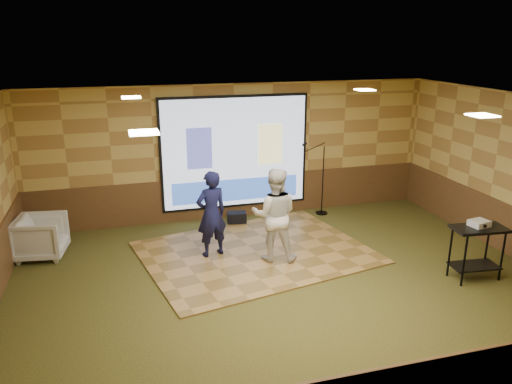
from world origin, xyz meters
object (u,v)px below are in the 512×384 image
object	(u,v)px
banquet_chair	(41,237)
player_left	(211,214)
av_table	(477,243)
projector_screen	(235,154)
dance_floor	(256,252)
projector	(479,223)
mic_stand	(320,193)
duffel_bag	(237,218)
player_right	(275,215)

from	to	relation	value
banquet_chair	player_left	bearing A→B (deg)	-97.03
banquet_chair	av_table	bearing A→B (deg)	-103.83
projector_screen	banquet_chair	size ratio (longest dim) A/B	3.82
dance_floor	banquet_chair	size ratio (longest dim) A/B	4.74
player_left	banquet_chair	bearing A→B (deg)	-31.11
projector	banquet_chair	distance (m)	7.80
projector_screen	mic_stand	distance (m)	2.18
player_left	duffel_bag	distance (m)	1.89
player_right	banquet_chair	xyz separation A→B (m)	(-4.13, 1.34, -0.50)
projector	projector_screen	bearing A→B (deg)	119.16
dance_floor	banquet_chair	xyz separation A→B (m)	(-3.89, 0.95, 0.38)
projector_screen	projector	xyz separation A→B (m)	(3.22, -4.01, -0.49)
player_right	banquet_chair	size ratio (longest dim) A/B	1.99
projector_screen	projector	size ratio (longest dim) A/B	10.96
projector_screen	dance_floor	distance (m)	2.53
dance_floor	projector	world-z (taller)	projector
av_table	projector	world-z (taller)	projector
projector_screen	duffel_bag	bearing A→B (deg)	-101.33
duffel_bag	dance_floor	bearing A→B (deg)	-90.77
av_table	player_right	bearing A→B (deg)	152.38
banquet_chair	duffel_bag	distance (m)	3.98
player_left	mic_stand	xyz separation A→B (m)	(2.85, 1.62, -0.35)
projector_screen	player_left	size ratio (longest dim) A/B	2.03
projector	duffel_bag	world-z (taller)	projector
projector	duffel_bag	bearing A→B (deg)	123.17
av_table	banquet_chair	world-z (taller)	av_table
mic_stand	duffel_bag	size ratio (longest dim) A/B	4.18
av_table	mic_stand	size ratio (longest dim) A/B	0.55
mic_stand	duffel_bag	distance (m)	2.04
projector_screen	projector	bearing A→B (deg)	-51.26
av_table	duffel_bag	xyz separation A→B (m)	(-3.28, 3.63, -0.52)
player_right	duffel_bag	size ratio (longest dim) A/B	4.21
player_left	mic_stand	distance (m)	3.29
dance_floor	player_right	size ratio (longest dim) A/B	2.38
player_right	av_table	world-z (taller)	player_right
player_right	duffel_bag	xyz separation A→B (m)	(-0.22, 2.02, -0.77)
mic_stand	banquet_chair	xyz separation A→B (m)	(-5.91, -0.77, -0.10)
dance_floor	player_right	distance (m)	0.99
av_table	banquet_chair	distance (m)	7.78
projector_screen	banquet_chair	world-z (taller)	projector_screen
projector_screen	mic_stand	xyz separation A→B (m)	(1.91, -0.35, -0.98)
duffel_bag	banquet_chair	bearing A→B (deg)	-170.13
player_left	mic_stand	size ratio (longest dim) A/B	0.95
player_left	duffel_bag	xyz separation A→B (m)	(0.85, 1.53, -0.72)
player_left	player_right	xyz separation A→B (m)	(1.06, -0.49, 0.05)
projector	banquet_chair	xyz separation A→B (m)	(-7.22, 2.89, -0.59)
av_table	duffel_bag	world-z (taller)	av_table
dance_floor	av_table	distance (m)	3.91
mic_stand	player_left	bearing A→B (deg)	-133.33
player_right	projector	world-z (taller)	player_right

